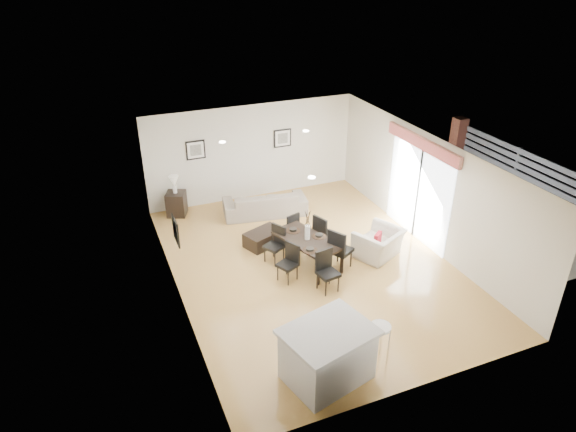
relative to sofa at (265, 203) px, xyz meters
name	(u,v)px	position (x,y,z in m)	size (l,w,h in m)	color
ground	(311,265)	(0.09, -2.79, -0.32)	(8.00, 8.00, 0.00)	tan
wall_back	(252,152)	(0.09, 1.21, 1.03)	(6.00, 0.04, 2.70)	beige
wall_front	(422,324)	(0.09, -6.79, 1.03)	(6.00, 0.04, 2.70)	beige
wall_left	(174,239)	(-2.91, -2.79, 1.03)	(0.04, 8.00, 2.70)	beige
wall_right	(427,191)	(3.09, -2.79, 1.03)	(0.04, 8.00, 2.70)	beige
ceiling	(313,154)	(0.09, -2.79, 2.38)	(6.00, 8.00, 0.02)	white
sofa	(265,203)	(0.00, 0.00, 0.00)	(2.21, 0.87, 0.65)	gray
armchair	(378,243)	(1.71, -3.02, 0.01)	(1.03, 0.90, 0.67)	beige
courtyard_plant_a	(507,213)	(5.59, -2.97, 0.01)	(0.61, 0.53, 0.68)	#2E5122
courtyard_plant_b	(485,192)	(5.99, -1.72, 0.01)	(0.37, 0.37, 0.66)	#2E5122
dining_table	(307,242)	(0.02, -2.72, 0.28)	(1.27, 1.78, 0.67)	black
dining_chair_wnear	(290,260)	(-0.56, -3.09, 0.15)	(0.52, 0.52, 0.85)	black
dining_chair_wfar	(276,242)	(-0.56, -2.28, 0.17)	(0.54, 0.54, 0.88)	black
dining_chair_enear	(339,248)	(0.59, -3.17, 0.24)	(0.61, 0.61, 1.00)	black
dining_chair_efar	(323,232)	(0.59, -2.35, 0.21)	(0.55, 0.55, 0.95)	black
dining_chair_head	(326,268)	(0.01, -3.72, 0.19)	(0.47, 0.47, 0.91)	black
dining_chair_foot	(291,227)	(0.04, -1.72, 0.14)	(0.47, 0.47, 0.83)	black
vase	(307,227)	(0.02, -2.72, 0.66)	(0.77, 1.26, 0.71)	white
coffee_table	(264,238)	(-0.59, -1.52, -0.14)	(0.91, 0.55, 0.37)	black
side_table	(176,204)	(-2.22, 0.86, 0.00)	(0.49, 0.49, 0.65)	black
table_lamp	(174,182)	(-2.22, 0.86, 0.64)	(0.25, 0.25, 0.48)	white
cushion	(378,239)	(1.62, -3.11, 0.21)	(0.29, 0.09, 0.29)	maroon
kitchen_island	(328,354)	(-1.10, -6.02, 0.18)	(1.65, 1.41, 1.00)	#B9B9BB
bar_stool	(380,331)	(-0.11, -6.02, 0.35)	(0.36, 0.36, 0.79)	white
framed_print_back_left	(196,150)	(-1.51, 1.18, 1.33)	(0.52, 0.04, 0.52)	black
framed_print_back_right	(282,138)	(0.99, 1.18, 1.33)	(0.52, 0.04, 0.52)	black
framed_print_left_wall	(176,231)	(-2.88, -2.99, 1.33)	(0.04, 0.52, 0.52)	black
sliding_door	(420,174)	(3.05, -2.49, 1.34)	(0.12, 2.70, 2.57)	white
courtyard	(502,174)	(6.26, -1.93, 0.60)	(6.00, 6.00, 2.00)	gray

